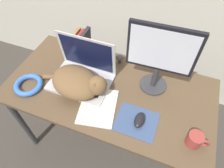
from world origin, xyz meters
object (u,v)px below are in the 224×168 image
object	(u,v)px
computer_mouse	(139,120)
notepad	(98,106)
external_monitor	(160,56)
webcam	(120,58)
cat	(78,82)
mug	(195,140)
book_row	(82,44)
cable_coil	(28,85)
laptop	(83,73)

from	to	relation	value
computer_mouse	notepad	xyz separation A→B (m)	(-0.26, 0.01, -0.02)
computer_mouse	external_monitor	bearing A→B (deg)	88.26
notepad	webcam	bearing A→B (deg)	90.86
computer_mouse	webcam	distance (m)	0.49
external_monitor	notepad	world-z (taller)	external_monitor
computer_mouse	webcam	size ratio (longest dim) A/B	1.33
cat	mug	size ratio (longest dim) A/B	3.97
book_row	notepad	world-z (taller)	book_row
cable_coil	mug	size ratio (longest dim) A/B	1.59
laptop	mug	xyz separation A→B (m)	(0.74, -0.19, -0.01)
external_monitor	book_row	bearing A→B (deg)	169.37
computer_mouse	book_row	xyz separation A→B (m)	(-0.55, 0.40, 0.07)
laptop	webcam	world-z (taller)	laptop
laptop	mug	world-z (taller)	laptop
external_monitor	notepad	xyz separation A→B (m)	(-0.27, -0.28, -0.25)
cat	external_monitor	distance (m)	0.51
webcam	book_row	bearing A→B (deg)	-176.97
webcam	cat	bearing A→B (deg)	-115.85
external_monitor	notepad	bearing A→B (deg)	-133.51
external_monitor	mug	world-z (taller)	external_monitor
cat	mug	bearing A→B (deg)	-8.28
external_monitor	webcam	bearing A→B (deg)	156.34
laptop	mug	bearing A→B (deg)	-14.72
laptop	webcam	distance (m)	0.29
external_monitor	webcam	size ratio (longest dim) A/B	5.84
book_row	laptop	bearing A→B (deg)	-63.03
book_row	webcam	world-z (taller)	book_row
cat	external_monitor	bearing A→B (deg)	25.32
cable_coil	laptop	bearing A→B (deg)	31.82
laptop	computer_mouse	bearing A→B (deg)	-21.89
notepad	webcam	size ratio (longest dim) A/B	3.95
cat	mug	distance (m)	0.73
external_monitor	webcam	xyz separation A→B (m)	(-0.27, 0.12, -0.21)
cat	external_monitor	size ratio (longest dim) A/B	1.02
cat	cable_coil	xyz separation A→B (m)	(-0.32, -0.10, -0.05)
laptop	computer_mouse	distance (m)	0.47
laptop	cable_coil	world-z (taller)	laptop
mug	webcam	bearing A→B (deg)	142.79
laptop	book_row	distance (m)	0.25
external_monitor	computer_mouse	xyz separation A→B (m)	(-0.01, -0.29, -0.24)
external_monitor	mug	size ratio (longest dim) A/B	3.90
cat	mug	world-z (taller)	cat
notepad	mug	size ratio (longest dim) A/B	2.64
notepad	cat	bearing A→B (deg)	154.30
webcam	computer_mouse	bearing A→B (deg)	-57.19
external_monitor	mug	distance (m)	0.48
book_row	mug	xyz separation A→B (m)	(0.85, -0.41, -0.05)
external_monitor	webcam	world-z (taller)	external_monitor
webcam	mug	bearing A→B (deg)	-37.21
book_row	mug	world-z (taller)	book_row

